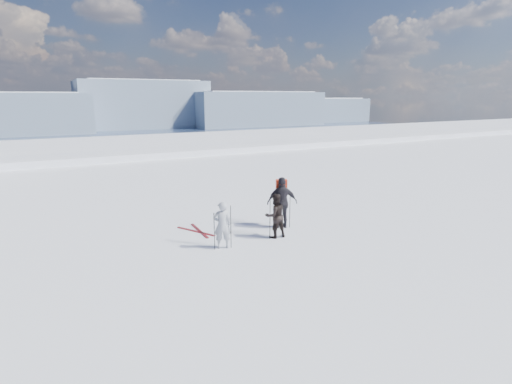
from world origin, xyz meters
TOP-DOWN VIEW (x-y plane):
  - lake_basin at (0.00, 30.00)m, footprint 820.00×820.00m
  - far_mountain_range at (29.60, 454.78)m, footprint 770.00×110.00m
  - skier_grey at (-2.95, 3.18)m, footprint 0.63×0.51m
  - skier_dark at (-0.99, 3.23)m, footprint 0.76×0.60m
  - skier_pack at (-0.23, 4.01)m, footprint 1.18×0.86m
  - backpack at (-0.13, 4.24)m, footprint 0.45×0.36m
  - ski_poles at (-1.42, 3.39)m, footprint 3.26×0.94m
  - skis_loose at (-3.09, 5.03)m, footprint 0.90×1.70m

SIDE VIEW (x-z plane):
  - far_mountain_range at x=29.60m, z-range -33.69..19.31m
  - lake_basin at x=0.00m, z-range -42.31..29.31m
  - skis_loose at x=-3.09m, z-range 0.00..0.03m
  - ski_poles at x=-1.42m, z-range -0.05..1.32m
  - skier_grey at x=-2.95m, z-range 0.00..1.50m
  - skier_dark at x=-0.99m, z-range 0.00..1.51m
  - skier_pack at x=-0.23m, z-range 0.00..1.86m
  - backpack at x=-0.13m, z-range 1.86..2.45m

